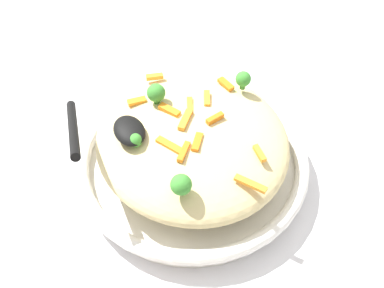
# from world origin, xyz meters

# --- Properties ---
(ground_plane) EXTENTS (2.40, 2.40, 0.00)m
(ground_plane) POSITION_xyz_m (0.00, 0.00, 0.00)
(ground_plane) COLOR silver
(serving_bowl) EXTENTS (0.34, 0.34, 0.05)m
(serving_bowl) POSITION_xyz_m (0.00, 0.00, 0.03)
(serving_bowl) COLOR white
(serving_bowl) RESTS_ON ground_plane
(pasta_mound) EXTENTS (0.28, 0.27, 0.07)m
(pasta_mound) POSITION_xyz_m (0.00, 0.00, 0.08)
(pasta_mound) COLOR #DBC689
(pasta_mound) RESTS_ON serving_bowl
(carrot_piece_0) EXTENTS (0.03, 0.03, 0.01)m
(carrot_piece_0) POSITION_xyz_m (0.01, 0.01, 0.12)
(carrot_piece_0) COLOR orange
(carrot_piece_0) RESTS_ON pasta_mound
(carrot_piece_1) EXTENTS (0.03, 0.02, 0.01)m
(carrot_piece_1) POSITION_xyz_m (0.03, -0.01, 0.11)
(carrot_piece_1) COLOR orange
(carrot_piece_1) RESTS_ON pasta_mound
(carrot_piece_2) EXTENTS (0.03, 0.03, 0.01)m
(carrot_piece_2) POSITION_xyz_m (-0.04, 0.03, 0.11)
(carrot_piece_2) COLOR orange
(carrot_piece_2) RESTS_ON pasta_mound
(carrot_piece_3) EXTENTS (0.01, 0.03, 0.01)m
(carrot_piece_3) POSITION_xyz_m (0.11, 0.01, 0.11)
(carrot_piece_3) COLOR orange
(carrot_piece_3) RESTS_ON pasta_mound
(carrot_piece_4) EXTENTS (0.04, 0.03, 0.01)m
(carrot_piece_4) POSITION_xyz_m (-0.02, 0.04, 0.11)
(carrot_piece_4) COLOR orange
(carrot_piece_4) RESTS_ON pasta_mound
(carrot_piece_5) EXTENTS (0.03, 0.03, 0.01)m
(carrot_piece_5) POSITION_xyz_m (-0.03, 0.01, 0.11)
(carrot_piece_5) COLOR orange
(carrot_piece_5) RESTS_ON pasta_mound
(carrot_piece_6) EXTENTS (0.01, 0.03, 0.01)m
(carrot_piece_6) POSITION_xyz_m (0.07, 0.05, 0.11)
(carrot_piece_6) COLOR orange
(carrot_piece_6) RESTS_ON pasta_mound
(carrot_piece_7) EXTENTS (0.04, 0.03, 0.01)m
(carrot_piece_7) POSITION_xyz_m (-0.12, -0.02, 0.11)
(carrot_piece_7) COLOR orange
(carrot_piece_7) RESTS_ON pasta_mound
(carrot_piece_8) EXTENTS (0.03, 0.02, 0.01)m
(carrot_piece_8) POSITION_xyz_m (0.03, -0.04, 0.11)
(carrot_piece_8) COLOR orange
(carrot_piece_8) RESTS_ON pasta_mound
(carrot_piece_9) EXTENTS (0.01, 0.03, 0.01)m
(carrot_piece_9) POSITION_xyz_m (-0.01, -0.03, 0.12)
(carrot_piece_9) COLOR orange
(carrot_piece_9) RESTS_ON pasta_mound
(carrot_piece_10) EXTENTS (0.03, 0.02, 0.01)m
(carrot_piece_10) POSITION_xyz_m (0.03, 0.02, 0.11)
(carrot_piece_10) COLOR orange
(carrot_piece_10) RESTS_ON pasta_mound
(carrot_piece_11) EXTENTS (0.03, 0.01, 0.01)m
(carrot_piece_11) POSITION_xyz_m (-0.08, -0.06, 0.11)
(carrot_piece_11) COLOR orange
(carrot_piece_11) RESTS_ON pasta_mound
(carrot_piece_12) EXTENTS (0.03, 0.02, 0.01)m
(carrot_piece_12) POSITION_xyz_m (0.05, -0.08, 0.11)
(carrot_piece_12) COLOR orange
(carrot_piece_12) RESTS_ON pasta_mound
(broccoli_floret_0) EXTENTS (0.02, 0.02, 0.03)m
(broccoli_floret_0) POSITION_xyz_m (0.04, -0.10, 0.12)
(broccoli_floret_0) COLOR #377928
(broccoli_floret_0) RESTS_ON pasta_mound
(broccoli_floret_1) EXTENTS (0.02, 0.02, 0.02)m
(broccoli_floret_1) POSITION_xyz_m (0.00, 0.08, 0.12)
(broccoli_floret_1) COLOR #377928
(broccoli_floret_1) RESTS_ON pasta_mound
(broccoli_floret_2) EXTENTS (0.03, 0.03, 0.03)m
(broccoli_floret_2) POSITION_xyz_m (-0.09, 0.06, 0.12)
(broccoli_floret_2) COLOR #377928
(broccoli_floret_2) RESTS_ON pasta_mound
(broccoli_floret_3) EXTENTS (0.03, 0.03, 0.03)m
(broccoli_floret_3) POSITION_xyz_m (0.06, 0.03, 0.13)
(broccoli_floret_3) COLOR #377928
(broccoli_floret_3) RESTS_ON pasta_mound
(serving_spoon) EXTENTS (0.14, 0.11, 0.06)m
(serving_spoon) POSITION_xyz_m (0.02, 0.11, 0.12)
(serving_spoon) COLOR black
(serving_spoon) RESTS_ON pasta_mound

